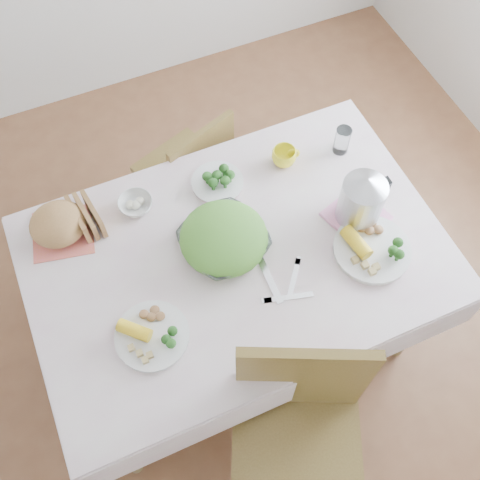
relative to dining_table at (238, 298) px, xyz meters
name	(u,v)px	position (x,y,z in m)	size (l,w,h in m)	color
floor	(238,330)	(0.00, 0.00, -0.38)	(3.60, 3.60, 0.00)	brown
dining_table	(238,298)	(0.00, 0.00, 0.00)	(1.40, 0.90, 0.75)	brown
tablecloth	(237,255)	(0.00, 0.00, 0.38)	(1.50, 1.00, 0.01)	silver
chair_near	(296,459)	(-0.07, -0.68, 0.09)	(0.45, 0.45, 1.00)	brown
chair_far	(182,160)	(0.02, 0.71, 0.09)	(0.36, 0.36, 0.80)	brown
salad_bowl	(224,242)	(-0.03, 0.05, 0.42)	(0.30, 0.30, 0.07)	white
dinner_plate_left	(152,336)	(-0.38, -0.18, 0.40)	(0.25, 0.25, 0.02)	white
dinner_plate_right	(372,250)	(0.45, -0.18, 0.40)	(0.28, 0.28, 0.02)	white
broccoli_plate	(217,183)	(0.05, 0.32, 0.40)	(0.20, 0.20, 0.02)	beige
napkin	(63,233)	(-0.56, 0.34, 0.39)	(0.22, 0.22, 0.00)	#E36858
bread_loaf	(59,225)	(-0.56, 0.34, 0.45)	(0.21, 0.19, 0.12)	olive
fruit_bowl	(136,204)	(-0.27, 0.34, 0.41)	(0.13, 0.13, 0.04)	white
yellow_mug	(284,157)	(0.33, 0.31, 0.43)	(0.10, 0.10, 0.08)	yellow
glass_tumbler	(342,139)	(0.57, 0.28, 0.45)	(0.06, 0.06, 0.12)	white
pink_tray	(356,216)	(0.47, -0.03, 0.40)	(0.20, 0.20, 0.02)	#F696C7
electric_kettle	(362,199)	(0.47, -0.03, 0.51)	(0.16, 0.16, 0.23)	#B2B5BA
fork_left	(269,277)	(0.06, -0.13, 0.39)	(0.02, 0.21, 0.00)	silver
fork_right	(294,278)	(0.15, -0.17, 0.39)	(0.02, 0.16, 0.00)	silver
knife	(289,297)	(0.10, -0.23, 0.39)	(0.02, 0.18, 0.00)	silver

